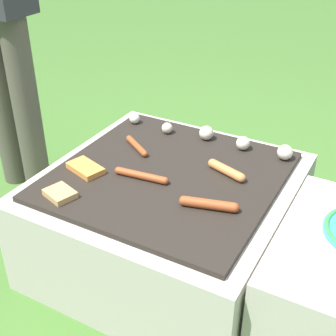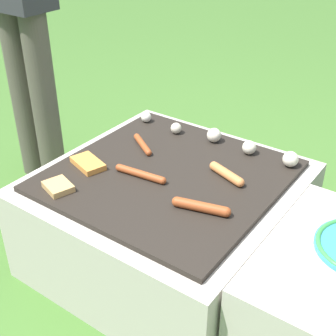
# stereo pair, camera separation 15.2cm
# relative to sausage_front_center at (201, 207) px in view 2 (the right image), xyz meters

# --- Properties ---
(ground_plane) EXTENTS (14.00, 14.00, 0.00)m
(ground_plane) POSITION_rel_sausage_front_center_xyz_m (-0.20, 0.11, -0.38)
(ground_plane) COLOR #3D6628
(grill) EXTENTS (0.79, 0.79, 0.36)m
(grill) POSITION_rel_sausage_front_center_xyz_m (-0.20, 0.11, -0.20)
(grill) COLOR #B2AA9E
(grill) RESTS_ON ground_plane
(sausage_front_left) EXTENTS (0.19, 0.04, 0.02)m
(sausage_front_left) POSITION_rel_sausage_front_center_xyz_m (-0.26, 0.04, -0.00)
(sausage_front_left) COLOR #93421E
(sausage_front_left) RESTS_ON grill
(sausage_front_right) EXTENTS (0.13, 0.09, 0.02)m
(sausage_front_right) POSITION_rel_sausage_front_center_xyz_m (-0.38, 0.21, -0.00)
(sausage_front_right) COLOR #93421E
(sausage_front_right) RESTS_ON grill
(sausage_front_center) EXTENTS (0.17, 0.07, 0.03)m
(sausage_front_center) POSITION_rel_sausage_front_center_xyz_m (0.00, 0.00, 0.00)
(sausage_front_center) COLOR #93421E
(sausage_front_center) RESTS_ON grill
(sausage_back_left) EXTENTS (0.15, 0.07, 0.03)m
(sausage_back_left) POSITION_rel_sausage_front_center_xyz_m (-0.03, 0.20, -0.00)
(sausage_back_left) COLOR #C6753D
(sausage_back_left) RESTS_ON grill
(bread_slice_center) EXTENTS (0.14, 0.11, 0.02)m
(bread_slice_center) POSITION_rel_sausage_front_center_xyz_m (-0.45, -0.00, -0.00)
(bread_slice_center) COLOR #D18438
(bread_slice_center) RESTS_ON grill
(bread_slice_left) EXTENTS (0.11, 0.10, 0.02)m
(bread_slice_left) POSITION_rel_sausage_front_center_xyz_m (-0.42, -0.16, -0.00)
(bread_slice_left) COLOR tan
(bread_slice_left) RESTS_ON grill
(mushroom_row) EXTENTS (0.65, 0.07, 0.05)m
(mushroom_row) POSITION_rel_sausage_front_center_xyz_m (-0.14, 0.39, 0.01)
(mushroom_row) COLOR silver
(mushroom_row) RESTS_ON grill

